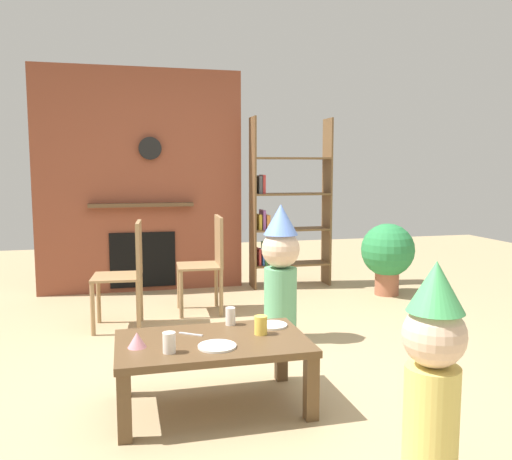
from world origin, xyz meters
The scene contains 16 objects.
ground_plane centered at (0.00, 0.00, 0.00)m, with size 12.00×12.00×0.00m, color tan.
brick_fireplace_feature centered at (-0.59, 2.60, 1.19)m, with size 2.20×0.28×2.40m.
bookshelf centered at (0.99, 2.40, 0.87)m, with size 0.90×0.28×1.90m.
coffee_table centered at (-0.32, -0.49, 0.33)m, with size 1.06×0.65×0.39m.
paper_cup_near_left centered at (-0.04, -0.46, 0.44)m, with size 0.07×0.07×0.11m, color #F2CC4C.
paper_cup_near_right centered at (-0.57, -0.65, 0.44)m, with size 0.07×0.07×0.11m, color silver.
paper_cup_center centered at (-0.17, -0.24, 0.44)m, with size 0.06×0.06×0.11m, color silver.
paper_plate_front centered at (0.07, -0.32, 0.40)m, with size 0.18×0.18×0.01m, color white.
paper_plate_rear centered at (-0.32, -0.62, 0.40)m, with size 0.21×0.21×0.01m, color white.
birthday_cake_slice centered at (-0.73, -0.52, 0.43)m, with size 0.10×0.10×0.08m, color pink.
table_fork centered at (-0.43, -0.37, 0.39)m, with size 0.15×0.02×0.01m, color silver.
child_with_cone_hat centered at (0.45, -1.44, 0.51)m, with size 0.27×0.27×0.97m.
child_in_pink centered at (0.39, 0.56, 0.56)m, with size 0.30×0.30×1.07m.
dining_chair_left centered at (-0.76, 1.17, 0.51)m, with size 0.43×0.43×0.90m.
dining_chair_middle centered at (-0.02, 1.51, 0.51)m, with size 0.42×0.42×0.90m.
potted_plant_tall centered at (1.92, 1.72, 0.45)m, with size 0.56×0.56×0.76m.
Camera 1 is at (-0.79, -3.34, 1.34)m, focal length 37.43 mm.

